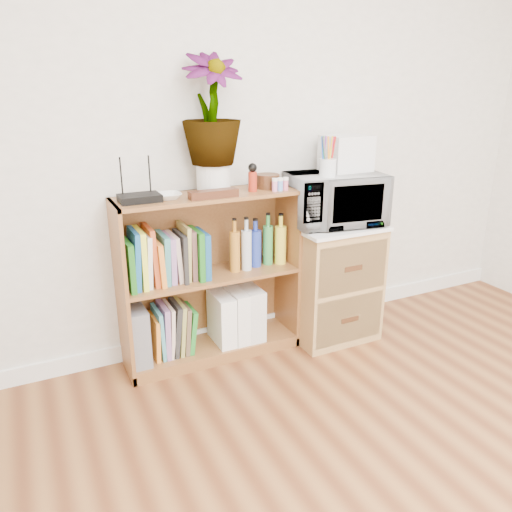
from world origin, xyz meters
TOP-DOWN VIEW (x-y plane):
  - skirting_board at (0.00, 2.24)m, footprint 4.00×0.02m
  - bookshelf at (-0.35, 2.10)m, footprint 1.00×0.30m
  - wicker_unit at (0.40, 2.02)m, footprint 0.50×0.45m
  - microwave at (0.40, 2.02)m, footprint 0.58×0.43m
  - pen_cup at (0.30, 1.95)m, footprint 0.09×0.09m
  - small_appliance at (0.50, 2.08)m, footprint 0.26×0.22m
  - router at (-0.71, 2.08)m, footprint 0.20×0.14m
  - white_bowl at (-0.57, 2.07)m, footprint 0.13×0.13m
  - plant_pot at (-0.31, 2.12)m, footprint 0.18×0.18m
  - potted_plant at (-0.31, 2.12)m, footprint 0.31×0.31m
  - trinket_box at (-0.36, 2.00)m, footprint 0.26×0.06m
  - kokeshi_doll at (-0.11, 2.06)m, footprint 0.05×0.05m
  - wooden_bowl at (0.01, 2.11)m, footprint 0.13×0.13m
  - paint_jars at (0.03, 2.01)m, footprint 0.12×0.04m
  - file_box at (-0.78, 2.10)m, footprint 0.10×0.25m
  - magazine_holder_left at (-0.29, 2.09)m, footprint 0.09×0.24m
  - magazine_holder_mid at (-0.19, 2.09)m, footprint 0.10×0.25m
  - magazine_holder_right at (-0.11, 2.09)m, footprint 0.10×0.25m
  - cookbooks at (-0.60, 2.10)m, footprint 0.43×0.20m
  - liquor_bottles at (-0.06, 2.10)m, footprint 0.35×0.07m
  - lower_books at (-0.59, 2.10)m, footprint 0.24×0.19m

SIDE VIEW (x-z plane):
  - skirting_board at x=0.00m, z-range 0.00..0.10m
  - lower_books at x=-0.59m, z-range 0.06..0.36m
  - magazine_holder_left at x=-0.29m, z-range 0.07..0.37m
  - magazine_holder_mid at x=-0.19m, z-range 0.07..0.38m
  - magazine_holder_right at x=-0.11m, z-range 0.07..0.38m
  - file_box at x=-0.78m, z-range 0.07..0.39m
  - wicker_unit at x=0.40m, z-range 0.00..0.70m
  - bookshelf at x=-0.35m, z-range 0.00..0.95m
  - cookbooks at x=-0.60m, z-range 0.48..0.79m
  - liquor_bottles at x=-0.06m, z-range 0.50..0.79m
  - microwave at x=0.40m, z-range 0.72..1.01m
  - white_bowl at x=-0.57m, z-range 0.95..0.98m
  - router at x=-0.71m, z-range 0.95..0.99m
  - trinket_box at x=-0.36m, z-range 0.95..0.99m
  - paint_jars at x=0.03m, z-range 0.95..1.01m
  - wooden_bowl at x=0.01m, z-range 0.95..1.03m
  - kokeshi_doll at x=-0.11m, z-range 0.95..1.06m
  - plant_pot at x=-0.31m, z-range 0.95..1.10m
  - pen_cup at x=0.30m, z-range 1.01..1.11m
  - small_appliance at x=0.50m, z-range 1.01..1.22m
  - potted_plant at x=-0.31m, z-range 1.10..1.65m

